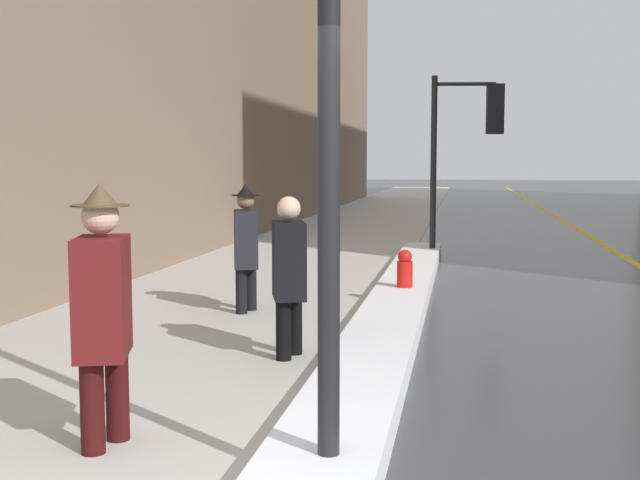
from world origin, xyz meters
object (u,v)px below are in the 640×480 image
(traffic_light_near, at_px, (473,128))
(pedestrian_with_shoulder_bag, at_px, (246,243))
(pedestrian_trailing, at_px, (289,269))
(fire_hydrant, at_px, (405,277))
(pedestrian_in_glasses, at_px, (103,305))

(traffic_light_near, xyz_separation_m, pedestrian_with_shoulder_bag, (-2.70, -5.77, -1.58))
(pedestrian_trailing, xyz_separation_m, pedestrian_with_shoulder_bag, (-0.99, 2.11, 0.01))
(traffic_light_near, height_order, pedestrian_with_shoulder_bag, traffic_light_near)
(fire_hydrant, bearing_deg, pedestrian_with_shoulder_bag, -153.55)
(pedestrian_trailing, bearing_deg, fire_hydrant, 147.63)
(pedestrian_with_shoulder_bag, distance_m, fire_hydrant, 2.10)
(traffic_light_near, bearing_deg, pedestrian_trailing, -110.13)
(pedestrian_trailing, relative_size, pedestrian_with_shoulder_bag, 0.97)
(traffic_light_near, relative_size, pedestrian_in_glasses, 2.01)
(pedestrian_trailing, xyz_separation_m, fire_hydrant, (0.84, 3.02, -0.48))
(pedestrian_in_glasses, bearing_deg, pedestrian_trailing, 148.69)
(pedestrian_with_shoulder_bag, bearing_deg, pedestrian_in_glasses, -12.49)
(traffic_light_near, relative_size, pedestrian_trailing, 2.25)
(pedestrian_with_shoulder_bag, bearing_deg, traffic_light_near, 138.15)
(pedestrian_trailing, height_order, fire_hydrant, pedestrian_trailing)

